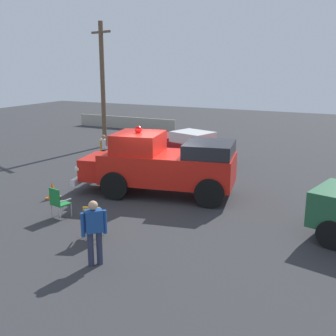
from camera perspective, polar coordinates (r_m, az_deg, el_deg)
ground_plane at (r=15.67m, az=-0.98°, el=-3.88°), size 60.00×60.00×0.00m
vintage_fire_truck at (r=15.58m, az=-0.83°, el=0.59°), size 6.26×3.36×2.59m
classic_hot_rod at (r=21.59m, az=2.73°, el=3.22°), size 4.72×3.09×1.46m
lawn_chair_near_truck at (r=21.69m, az=-8.90°, el=2.69°), size 0.69×0.69×1.02m
lawn_chair_by_car at (r=11.94m, az=-10.21°, el=-7.04°), size 0.64×0.64×1.02m
lawn_chair_spare at (r=13.79m, az=-14.86°, el=-4.36°), size 0.59×0.58×1.02m
spectator_seated at (r=21.68m, az=-8.57°, el=2.99°), size 0.65×0.62×1.29m
spectator_standing at (r=10.37m, az=-10.09°, el=-8.16°), size 0.50×0.54×1.68m
utility_pole at (r=24.83m, az=-8.94°, el=11.40°), size 1.64×0.69×7.13m
traffic_cone at (r=15.92m, az=-15.56°, el=-2.97°), size 0.40×0.40×0.64m
background_fence at (r=31.82m, az=-5.81°, el=6.20°), size 8.28×0.12×0.90m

